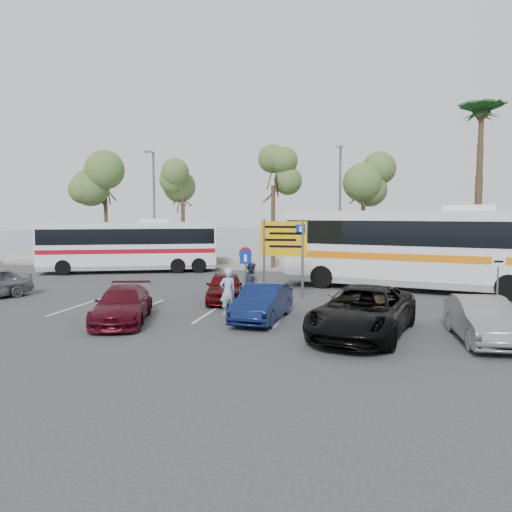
% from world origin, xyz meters
% --- Properties ---
extents(ground, '(120.00, 120.00, 0.00)m').
position_xyz_m(ground, '(0.00, 0.00, 0.00)').
color(ground, '#313133').
rests_on(ground, ground).
extents(kerb_strip, '(44.00, 2.40, 0.15)m').
position_xyz_m(kerb_strip, '(0.00, 14.00, 0.07)').
color(kerb_strip, gray).
rests_on(kerb_strip, ground).
extents(seawall, '(48.00, 0.80, 0.60)m').
position_xyz_m(seawall, '(0.00, 16.00, 0.30)').
color(seawall, '#AB9C88').
rests_on(seawall, ground).
extents(sea, '(140.00, 140.00, 0.00)m').
position_xyz_m(sea, '(0.00, 60.00, 0.01)').
color(sea, '#3F5564').
rests_on(sea, ground).
extents(tree_far_left, '(3.20, 3.20, 7.60)m').
position_xyz_m(tree_far_left, '(-14.00, 14.00, 6.33)').
color(tree_far_left, '#382619').
rests_on(tree_far_left, kerb_strip).
extents(tree_left, '(3.20, 3.20, 7.20)m').
position_xyz_m(tree_left, '(-8.00, 14.00, 6.00)').
color(tree_left, '#382619').
rests_on(tree_left, kerb_strip).
extents(tree_mid, '(3.20, 3.20, 8.00)m').
position_xyz_m(tree_mid, '(-1.50, 14.00, 6.65)').
color(tree_mid, '#382619').
rests_on(tree_mid, kerb_strip).
extents(tree_right, '(3.20, 3.20, 7.40)m').
position_xyz_m(tree_right, '(4.50, 14.00, 6.17)').
color(tree_right, '#382619').
rests_on(tree_right, kerb_strip).
extents(palm_tree, '(4.80, 4.80, 11.20)m').
position_xyz_m(palm_tree, '(11.50, 14.00, 9.87)').
color(palm_tree, '#382619').
rests_on(palm_tree, kerb_strip).
extents(street_lamp_left, '(0.45, 1.15, 8.01)m').
position_xyz_m(street_lamp_left, '(-10.00, 13.52, 4.60)').
color(street_lamp_left, slate).
rests_on(street_lamp_left, kerb_strip).
extents(street_lamp_right, '(0.45, 1.15, 8.01)m').
position_xyz_m(street_lamp_right, '(3.00, 13.52, 4.60)').
color(street_lamp_right, slate).
rests_on(street_lamp_right, kerb_strip).
extents(direction_sign, '(2.20, 0.12, 3.60)m').
position_xyz_m(direction_sign, '(1.00, 3.20, 2.43)').
color(direction_sign, slate).
rests_on(direction_sign, ground).
extents(sign_no_stop, '(0.60, 0.08, 2.35)m').
position_xyz_m(sign_no_stop, '(-0.60, 2.38, 1.58)').
color(sign_no_stop, slate).
rests_on(sign_no_stop, ground).
extents(sign_parking, '(0.50, 0.07, 2.25)m').
position_xyz_m(sign_parking, '(-0.20, 0.79, 1.47)').
color(sign_parking, slate).
rests_on(sign_parking, ground).
extents(sign_taxi, '(0.50, 0.07, 2.20)m').
position_xyz_m(sign_taxi, '(9.80, 1.49, 1.42)').
color(sign_taxi, slate).
rests_on(sign_taxi, ground).
extents(lane_markings, '(12.02, 4.20, 0.01)m').
position_xyz_m(lane_markings, '(-1.14, -1.00, 0.00)').
color(lane_markings, silver).
rests_on(lane_markings, ground).
extents(coach_bus_left, '(11.31, 6.33, 3.50)m').
position_xyz_m(coach_bus_left, '(-10.43, 10.50, 1.62)').
color(coach_bus_left, white).
rests_on(coach_bus_left, ground).
extents(coach_bus_right, '(13.99, 5.84, 4.27)m').
position_xyz_m(coach_bus_right, '(7.50, 6.50, 1.98)').
color(coach_bus_right, white).
rests_on(coach_bus_right, ground).
extents(car_blue, '(1.67, 4.07, 1.31)m').
position_xyz_m(car_blue, '(1.10, -1.98, 0.65)').
color(car_blue, '#101D4E').
rests_on(car_blue, ground).
extents(car_maroon, '(2.97, 4.65, 1.25)m').
position_xyz_m(car_maroon, '(-3.70, -3.39, 0.63)').
color(car_maroon, '#510D1A').
rests_on(car_maroon, ground).
extents(car_red, '(2.40, 4.07, 1.30)m').
position_xyz_m(car_red, '(-1.30, 1.38, 0.65)').
color(car_red, '#4F0B0C').
rests_on(car_red, ground).
extents(suv_black, '(3.78, 6.03, 1.55)m').
position_xyz_m(suv_black, '(4.69, -3.50, 0.78)').
color(suv_black, black).
rests_on(suv_black, ground).
extents(car_silver_b, '(1.69, 4.16, 1.34)m').
position_xyz_m(car_silver_b, '(8.21, -3.50, 0.67)').
color(car_silver_b, gray).
rests_on(car_silver_b, ground).
extents(pedestrian_near, '(0.78, 0.75, 1.80)m').
position_xyz_m(pedestrian_near, '(-0.37, -1.40, 0.90)').
color(pedestrian_near, '#9BB6E1').
rests_on(pedestrian_near, ground).
extents(pedestrian_far, '(1.08, 1.11, 1.80)m').
position_xyz_m(pedestrian_far, '(0.00, 1.00, 0.90)').
color(pedestrian_far, '#33374D').
rests_on(pedestrian_far, ground).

